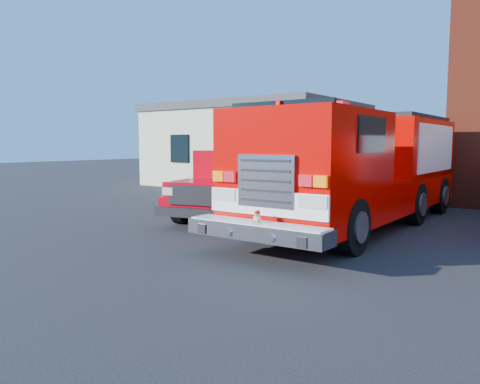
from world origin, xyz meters
The scene contains 4 objects.
ground centered at (0.00, 0.00, 0.00)m, with size 100.00×100.00×0.00m, color black.
side_building centered at (-9.00, 13.00, 2.20)m, with size 10.20×8.20×4.35m.
fire_engine centered at (0.55, 3.71, 1.60)m, with size 2.94×10.07×3.09m.
pickup_truck centered at (-3.12, 3.28, 0.96)m, with size 3.50×6.55×2.04m.
Camera 1 is at (5.21, -8.49, 2.22)m, focal length 35.00 mm.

